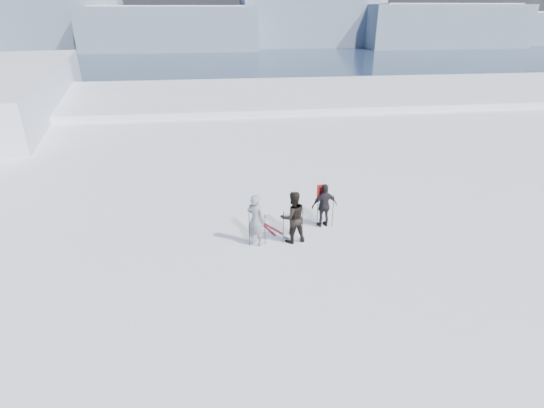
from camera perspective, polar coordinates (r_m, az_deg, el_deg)
The scene contains 8 objects.
lake_basin at distance 42.16m, azimuth -2.97°, elevation 5.45°, with size 820.00×820.00×71.62m.
far_mountain_range at distance 465.79m, azimuth -3.89°, elevation 23.10°, with size 770.00×110.00×53.00m.
skier_grey at distance 14.53m, azimuth -2.18°, elevation -2.16°, with size 0.69×0.45×1.89m, color gray.
skier_dark at distance 14.71m, azimuth 2.82°, elevation -1.78°, with size 0.93×0.72×1.90m, color black.
skier_pack at distance 15.90m, azimuth 7.06°, elevation -0.21°, with size 1.00×0.41×1.70m, color black.
backpack at distance 15.68m, azimuth 6.92°, elevation 3.84°, with size 0.36×0.20×0.52m, color red.
ski_poles at distance 15.09m, azimuth 2.88°, elevation -2.45°, with size 3.25×1.06×1.33m.
skis_loose at distance 16.12m, azimuth -0.76°, elevation -2.96°, with size 0.98×1.62×0.03m.
Camera 1 is at (-3.10, -9.62, 7.56)m, focal length 28.00 mm.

